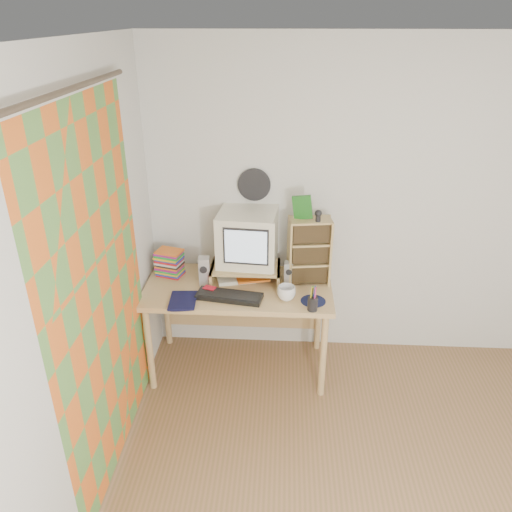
# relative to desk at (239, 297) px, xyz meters

# --- Properties ---
(ceiling) EXTENTS (3.50, 3.50, 0.00)m
(ceiling) POSITION_rel_desk_xyz_m (1.03, -1.44, 1.88)
(ceiling) COLOR white
(ceiling) RESTS_ON back_wall
(back_wall) EXTENTS (3.50, 0.00, 3.50)m
(back_wall) POSITION_rel_desk_xyz_m (1.03, 0.31, 0.63)
(back_wall) COLOR silver
(back_wall) RESTS_ON floor
(left_wall) EXTENTS (0.00, 3.50, 3.50)m
(left_wall) POSITION_rel_desk_xyz_m (-0.72, -1.44, 0.63)
(left_wall) COLOR silver
(left_wall) RESTS_ON floor
(curtain) EXTENTS (0.00, 2.20, 2.20)m
(curtain) POSITION_rel_desk_xyz_m (-0.68, -0.96, 0.53)
(curtain) COLOR orange
(curtain) RESTS_ON left_wall
(wall_disc) EXTENTS (0.25, 0.02, 0.25)m
(wall_disc) POSITION_rel_desk_xyz_m (0.10, 0.29, 0.81)
(wall_disc) COLOR black
(wall_disc) RESTS_ON back_wall
(desk) EXTENTS (1.40, 0.70, 0.75)m
(desk) POSITION_rel_desk_xyz_m (0.00, 0.00, 0.00)
(desk) COLOR tan
(desk) RESTS_ON floor
(monitor_riser) EXTENTS (0.52, 0.30, 0.12)m
(monitor_riser) POSITION_rel_desk_xyz_m (0.05, 0.04, 0.23)
(monitor_riser) COLOR tan
(monitor_riser) RESTS_ON desk
(crt_monitor) EXTENTS (0.46, 0.46, 0.40)m
(crt_monitor) POSITION_rel_desk_xyz_m (0.06, 0.09, 0.46)
(crt_monitor) COLOR silver
(crt_monitor) RESTS_ON monitor_riser
(speaker_left) EXTENTS (0.09, 0.09, 0.22)m
(speaker_left) POSITION_rel_desk_xyz_m (-0.25, -0.04, 0.24)
(speaker_left) COLOR #BABABF
(speaker_left) RESTS_ON desk
(speaker_right) EXTENTS (0.07, 0.07, 0.18)m
(speaker_right) POSITION_rel_desk_xyz_m (0.38, 0.00, 0.22)
(speaker_right) COLOR #BABABF
(speaker_right) RESTS_ON desk
(keyboard) EXTENTS (0.49, 0.23, 0.03)m
(keyboard) POSITION_rel_desk_xyz_m (-0.05, -0.24, 0.15)
(keyboard) COLOR black
(keyboard) RESTS_ON desk
(dvd_stack) EXTENTS (0.22, 0.18, 0.27)m
(dvd_stack) POSITION_rel_desk_xyz_m (-0.54, 0.08, 0.27)
(dvd_stack) COLOR brown
(dvd_stack) RESTS_ON desk
(cd_rack) EXTENTS (0.32, 0.20, 0.51)m
(cd_rack) POSITION_rel_desk_xyz_m (0.52, 0.04, 0.39)
(cd_rack) COLOR tan
(cd_rack) RESTS_ON desk
(mug) EXTENTS (0.16, 0.16, 0.10)m
(mug) POSITION_rel_desk_xyz_m (0.36, -0.24, 0.19)
(mug) COLOR white
(mug) RESTS_ON desk
(diary) EXTENTS (0.24, 0.19, 0.05)m
(diary) POSITION_rel_desk_xyz_m (-0.46, -0.32, 0.16)
(diary) COLOR #0E0F34
(diary) RESTS_ON desk
(mousepad) EXTENTS (0.19, 0.19, 0.00)m
(mousepad) POSITION_rel_desk_xyz_m (0.55, -0.25, 0.14)
(mousepad) COLOR #101435
(mousepad) RESTS_ON desk
(pen_cup) EXTENTS (0.08, 0.08, 0.14)m
(pen_cup) POSITION_rel_desk_xyz_m (0.54, -0.37, 0.20)
(pen_cup) COLOR black
(pen_cup) RESTS_ON desk
(papers) EXTENTS (0.33, 0.27, 0.04)m
(papers) POSITION_rel_desk_xyz_m (0.02, 0.05, 0.15)
(papers) COLOR silver
(papers) RESTS_ON desk
(red_box) EXTENTS (0.10, 0.08, 0.04)m
(red_box) POSITION_rel_desk_xyz_m (-0.20, -0.17, 0.16)
(red_box) COLOR red
(red_box) RESTS_ON desk
(game_box) EXTENTS (0.14, 0.05, 0.17)m
(game_box) POSITION_rel_desk_xyz_m (0.46, 0.05, 0.73)
(game_box) COLOR #1C601B
(game_box) RESTS_ON cd_rack
(webcam) EXTENTS (0.06, 0.06, 0.09)m
(webcam) POSITION_rel_desk_xyz_m (0.57, 0.00, 0.69)
(webcam) COLOR black
(webcam) RESTS_ON cd_rack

